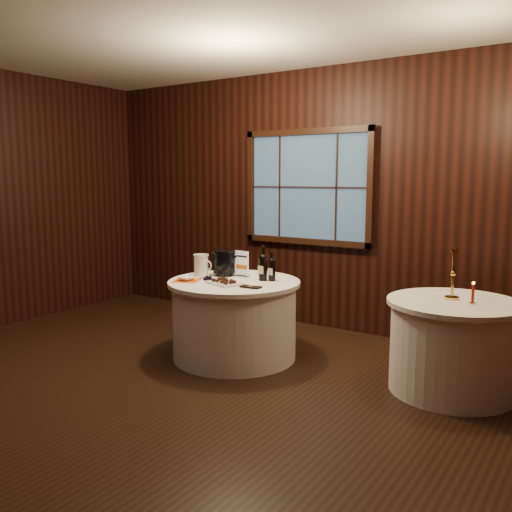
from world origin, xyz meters
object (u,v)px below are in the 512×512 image
Objects in this scene: chocolate_box at (251,287)px; port_bottle_left at (263,265)px; glass_pitcher at (201,265)px; port_bottle_right at (272,268)px; cracker_bowl at (187,278)px; sign_stand at (242,268)px; ice_bucket at (224,262)px; grape_bunch at (208,278)px; brass_candlestick at (453,281)px; main_table at (234,319)px; chocolate_plate at (224,282)px; red_candle at (473,295)px; side_table at (453,346)px.

port_bottle_left is at bearing 101.13° from chocolate_box.
chocolate_box is 0.84× the size of glass_pitcher.
port_bottle_right is 0.83m from cracker_bowl.
ice_bucket is (-0.20, -0.03, 0.04)m from sign_stand.
sign_stand is at bearing 63.39° from grape_bunch.
port_bottle_left is 0.81× the size of brass_candlestick.
main_table is at bearing -151.33° from port_bottle_right.
chocolate_box is at bearing -90.81° from port_bottle_right.
main_table is 0.61m from cracker_bowl.
glass_pitcher reaches higher than chocolate_box.
chocolate_plate is (0.28, -0.37, -0.12)m from ice_bucket.
sign_stand is at bearing 100.45° from chocolate_plate.
red_candle reaches higher than main_table.
red_candle reaches higher than side_table.
cracker_bowl is at bearing -179.58° from chocolate_box.
port_bottle_left is at bearing -1.41° from ice_bucket.
chocolate_box is at bearing -43.53° from sign_stand.
side_table is 2.31m from ice_bucket.
brass_candlestick reaches higher than port_bottle_right.
port_bottle_right reaches higher than chocolate_box.
sign_stand is 1.60× the size of grape_bunch.
chocolate_box is 0.45× the size of brass_candlestick.
side_table is 6.65× the size of cracker_bowl.
chocolate_box is 1.73m from brass_candlestick.
main_table is 1.19× the size of side_table.
brass_candlestick is (2.01, 0.14, 0.06)m from sign_stand.
port_bottle_left is 1.81× the size of chocolate_box.
brass_candlestick is at bearing 4.30° from ice_bucket.
chocolate_plate is 2.14× the size of red_candle.
red_candle is at bearing 9.26° from grape_bunch.
cracker_bowl reaches higher than chocolate_box.
port_bottle_right is 1.14× the size of ice_bucket.
port_bottle_left reaches higher than red_candle.
chocolate_box is (0.37, -0.39, -0.09)m from sign_stand.
cracker_bowl is at bearing -85.86° from glass_pitcher.
cracker_bowl is (-0.69, -0.45, -0.10)m from port_bottle_right.
glass_pitcher is (-0.44, 0.21, 0.09)m from chocolate_plate.
port_bottle_right is 1.56× the size of chocolate_box.
red_candle is (1.84, 0.05, -0.06)m from port_bottle_right.
port_bottle_left is at bearing -174.15° from brass_candlestick.
grape_bunch is (-0.17, -0.33, -0.07)m from sign_stand.
sign_stand is 1.23× the size of glass_pitcher.
main_table is at bearing -74.38° from sign_stand.
glass_pitcher is 1.37× the size of cracker_bowl.
sign_stand reaches higher than cracker_bowl.
port_bottle_left reaches higher than cracker_bowl.
red_candle is (2.39, 0.07, -0.06)m from ice_bucket.
red_candle reaches higher than cracker_bowl.
chocolate_box is at bearing -19.21° from glass_pitcher.
port_bottle_left is at bearing -4.83° from sign_stand.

